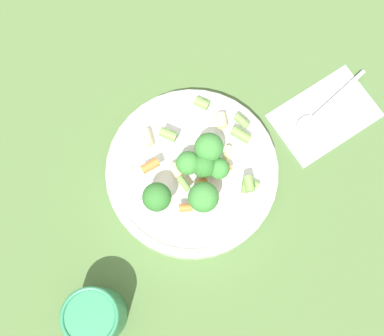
% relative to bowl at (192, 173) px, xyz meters
% --- Properties ---
extents(ground_plane, '(3.00, 3.00, 0.00)m').
position_rel_bowl_xyz_m(ground_plane, '(0.00, 0.00, -0.02)').
color(ground_plane, '#4C6B38').
extents(bowl, '(0.26, 0.26, 0.04)m').
position_rel_bowl_xyz_m(bowl, '(0.00, 0.00, 0.00)').
color(bowl, white).
rests_on(bowl, ground_plane).
extents(pasta_salad, '(0.19, 0.19, 0.08)m').
position_rel_bowl_xyz_m(pasta_salad, '(0.01, -0.01, 0.06)').
color(pasta_salad, '#8CB766').
rests_on(pasta_salad, bowl).
extents(cup, '(0.08, 0.08, 0.10)m').
position_rel_bowl_xyz_m(cup, '(-0.10, -0.23, 0.03)').
color(cup, '#2D7F51').
rests_on(cup, ground_plane).
extents(napkin, '(0.19, 0.18, 0.01)m').
position_rel_bowl_xyz_m(napkin, '(0.20, 0.13, -0.02)').
color(napkin, '#B2BCC6').
rests_on(napkin, ground_plane).
extents(spoon, '(0.11, 0.13, 0.01)m').
position_rel_bowl_xyz_m(spoon, '(0.18, 0.13, -0.01)').
color(spoon, silver).
rests_on(spoon, napkin).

